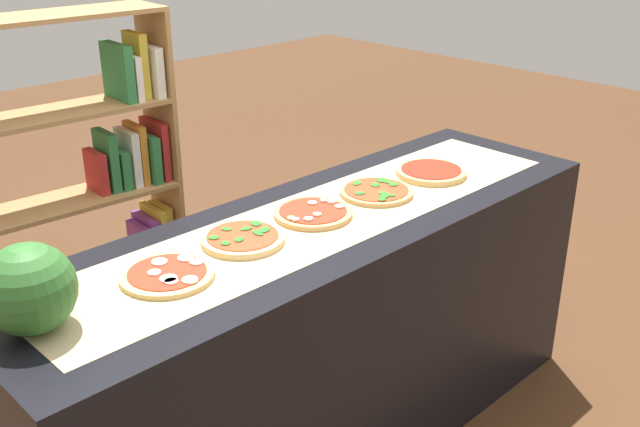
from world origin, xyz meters
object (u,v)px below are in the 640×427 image
pizza_mozzarella_0 (168,274)px  pizza_spinach_1 (243,238)px  pizza_mushroom_2 (313,213)px  pizza_plain_4 (431,172)px  bookshelf (94,193)px  watermelon (29,289)px  pizza_spinach_3 (376,191)px

pizza_mozzarella_0 → pizza_spinach_1: (0.29, 0.03, 0.00)m
pizza_mozzarella_0 → pizza_mushroom_2: size_ratio=1.02×
pizza_plain_4 → bookshelf: size_ratio=0.18×
watermelon → bookshelf: 1.34m
pizza_mushroom_2 → watermelon: bearing=-178.4°
pizza_mushroom_2 → pizza_spinach_3: bearing=-3.5°
watermelon → pizza_plain_4: bearing=-0.2°
pizza_mozzarella_0 → pizza_spinach_3: bearing=0.6°
pizza_spinach_1 → pizza_spinach_3: (0.58, -0.02, -0.00)m
pizza_spinach_3 → pizza_plain_4: (0.29, -0.01, 0.00)m
pizza_plain_4 → bookshelf: bookshelf is taller
pizza_spinach_1 → pizza_plain_4: size_ratio=0.97×
pizza_spinach_1 → watermelon: watermelon is taller
pizza_mushroom_2 → pizza_spinach_3: size_ratio=1.00×
pizza_spinach_1 → pizza_mushroom_2: bearing=-1.0°
watermelon → bookshelf: (0.73, 1.09, -0.27)m
pizza_mozzarella_0 → pizza_mushroom_2: bearing=2.6°
pizza_plain_4 → bookshelf: bearing=126.1°
pizza_mozzarella_0 → bookshelf: 1.16m
pizza_plain_4 → bookshelf: (-0.80, 1.10, -0.18)m
pizza_mushroom_2 → pizza_spinach_3: pizza_mushroom_2 is taller
pizza_plain_4 → pizza_spinach_1: bearing=177.6°
pizza_spinach_1 → pizza_plain_4: (0.86, -0.04, 0.00)m
pizza_mushroom_2 → pizza_mozzarella_0: bearing=-177.4°
pizza_spinach_3 → bookshelf: 1.21m
pizza_spinach_1 → bookshelf: (0.06, 1.06, -0.18)m
pizza_mushroom_2 → bookshelf: 1.10m
pizza_spinach_1 → watermelon: size_ratio=1.12×
pizza_spinach_1 → pizza_spinach_3: pizza_spinach_1 is taller
pizza_plain_4 → watermelon: (-1.53, 0.01, 0.10)m
pizza_spinach_1 → pizza_mushroom_2: size_ratio=0.98×
pizza_spinach_1 → bookshelf: bookshelf is taller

